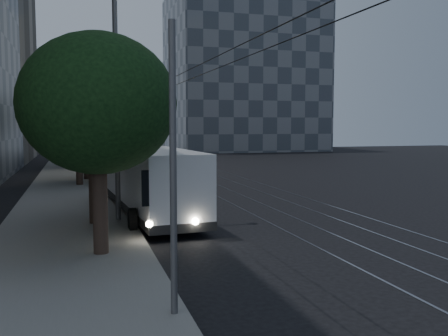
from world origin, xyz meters
TOP-DOWN VIEW (x-y plane):
  - ground at (0.00, 0.00)m, footprint 120.00×120.00m
  - sidewalk at (-7.50, 20.00)m, footprint 5.00×90.00m
  - tram_rails at (2.50, 20.00)m, footprint 4.52×90.00m
  - overhead_wires at (-4.97, 20.00)m, footprint 2.23×90.00m
  - building_distant_right at (18.00, 55.00)m, footprint 22.00×18.00m
  - trolleybus at (-4.10, 2.27)m, footprint 3.16×11.49m
  - pickup_silver at (-4.30, 13.05)m, footprint 3.87×6.27m
  - car_white_a at (-4.30, 17.11)m, footprint 2.35×4.20m
  - car_white_b at (-4.30, 24.00)m, footprint 3.59×5.81m
  - car_white_c at (-2.70, 26.86)m, footprint 2.76×4.18m
  - car_white_d at (-4.23, 33.03)m, footprint 2.97×4.87m
  - tree_0 at (-6.50, -4.69)m, footprint 4.59×4.59m
  - tree_1 at (-6.50, 0.10)m, footprint 4.33×4.33m
  - tree_2 at (-7.00, 13.21)m, footprint 4.67×4.67m
  - tree_3 at (-6.50, 16.56)m, footprint 4.24×4.24m
  - tree_4 at (-6.91, 27.46)m, footprint 5.73×5.73m
  - tree_5 at (-6.50, 35.49)m, footprint 5.49×5.49m
  - streetlamp_near at (-5.16, 0.51)m, footprint 2.51×0.44m
  - streetlamp_far at (-4.77, 23.85)m, footprint 2.72×0.44m

SIDE VIEW (x-z plane):
  - ground at x=0.00m, z-range 0.00..0.00m
  - tram_rails at x=2.50m, z-range 0.00..0.02m
  - sidewalk at x=-7.50m, z-range 0.00..0.15m
  - car_white_c at x=-2.70m, z-range 0.00..1.30m
  - car_white_a at x=-4.30m, z-range 0.00..1.35m
  - car_white_d at x=-4.23m, z-range 0.00..1.55m
  - car_white_b at x=-4.30m, z-range 0.00..1.57m
  - pickup_silver at x=-4.30m, z-range 0.00..1.62m
  - trolleybus at x=-4.10m, z-range -1.24..4.38m
  - overhead_wires at x=-4.97m, z-range 0.47..6.47m
  - tree_3 at x=-6.50m, z-range 1.26..7.66m
  - tree_2 at x=-7.00m, z-range 1.21..7.86m
  - tree_0 at x=-6.50m, z-range 1.24..7.88m
  - tree_1 at x=-6.50m, z-range 1.31..7.87m
  - tree_4 at x=-6.91m, z-range 1.02..8.23m
  - tree_5 at x=-6.50m, z-range 1.16..8.43m
  - streetlamp_near at x=-5.16m, z-range 1.04..11.47m
  - streetlamp_far at x=-4.77m, z-range 1.09..12.52m
  - building_distant_right at x=18.00m, z-range 0.00..24.00m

